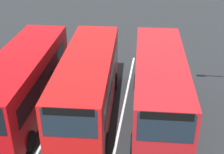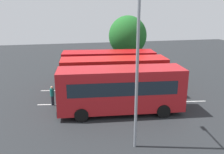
{
  "view_description": "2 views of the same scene",
  "coord_description": "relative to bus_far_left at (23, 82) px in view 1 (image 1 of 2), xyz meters",
  "views": [
    {
      "loc": [
        14.61,
        1.1,
        9.88
      ],
      "look_at": [
        -0.84,
        1.15,
        1.63
      ],
      "focal_mm": 50.73,
      "sensor_mm": 36.0,
      "label": 1
    },
    {
      "loc": [
        4.74,
        19.66,
        7.58
      ],
      "look_at": [
        0.28,
        -1.38,
        1.37
      ],
      "focal_mm": 38.36,
      "sensor_mm": 36.0,
      "label": 2
    }
  ],
  "objects": [
    {
      "name": "bus_center_left",
      "position": [
        0.19,
        3.38,
        0.0
      ],
      "size": [
        9.34,
        3.22,
        3.42
      ],
      "rotation": [
        0.0,
        0.0,
        -0.08
      ],
      "color": "red",
      "rests_on": "ground"
    },
    {
      "name": "bus_far_left",
      "position": [
        0.0,
        0.0,
        0.0
      ],
      "size": [
        9.38,
        3.52,
        3.42
      ],
      "rotation": [
        0.0,
        0.0,
        -0.12
      ],
      "color": "#B70C11",
      "rests_on": "ground"
    },
    {
      "name": "ground_plane",
      "position": [
        -0.21,
        3.47,
        -1.87
      ],
      "size": [
        68.87,
        68.87,
        0.0
      ],
      "primitive_type": "plane",
      "color": "#232628"
    },
    {
      "name": "bus_center_right",
      "position": [
        0.48,
        7.02,
        0.0
      ],
      "size": [
        9.35,
        3.29,
        3.42
      ],
      "rotation": [
        0.0,
        0.0,
        -0.09
      ],
      "color": "#AD191E",
      "rests_on": "ground"
    },
    {
      "name": "lane_stripe_outer_left",
      "position": [
        -0.21,
        1.71,
        -1.87
      ],
      "size": [
        13.88,
        2.21,
        0.01
      ],
      "primitive_type": "cube",
      "rotation": [
        0.0,
        0.0,
        -0.15
      ],
      "color": "silver",
      "rests_on": "ground"
    },
    {
      "name": "lane_stripe_inner_left",
      "position": [
        -0.21,
        5.24,
        -1.87
      ],
      "size": [
        13.88,
        2.21,
        0.01
      ],
      "primitive_type": "cube",
      "rotation": [
        0.0,
        0.0,
        -0.15
      ],
      "color": "silver",
      "rests_on": "ground"
    }
  ]
}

